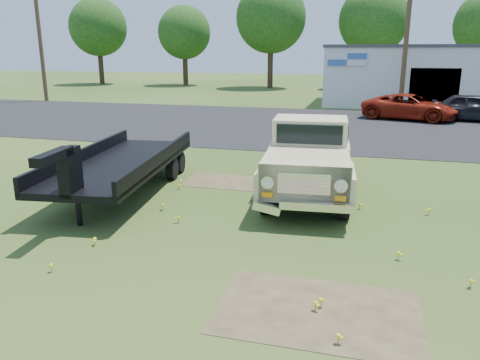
# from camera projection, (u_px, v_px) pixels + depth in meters

# --- Properties ---
(ground) EXTENTS (140.00, 140.00, 0.00)m
(ground) POSITION_uv_depth(u_px,v_px,m) (263.00, 230.00, 10.14)
(ground) COLOR #254315
(ground) RESTS_ON ground
(asphalt_lot) EXTENTS (90.00, 14.00, 0.02)m
(asphalt_lot) POSITION_uv_depth(u_px,v_px,m) (326.00, 126.00, 24.09)
(asphalt_lot) COLOR black
(asphalt_lot) RESTS_ON ground
(dirt_patch_a) EXTENTS (3.00, 2.00, 0.01)m
(dirt_patch_a) POSITION_uv_depth(u_px,v_px,m) (318.00, 312.00, 6.97)
(dirt_patch_a) COLOR #453B25
(dirt_patch_a) RESTS_ON ground
(dirt_patch_b) EXTENTS (2.20, 1.60, 0.01)m
(dirt_patch_b) POSITION_uv_depth(u_px,v_px,m) (223.00, 181.00, 13.90)
(dirt_patch_b) COLOR #453B25
(dirt_patch_b) RESTS_ON ground
(commercial_building) EXTENTS (14.20, 8.20, 4.15)m
(commercial_building) POSITION_uv_depth(u_px,v_px,m) (428.00, 75.00, 33.17)
(commercial_building) COLOR silver
(commercial_building) RESTS_ON ground
(utility_pole_west) EXTENTS (1.60, 0.30, 9.00)m
(utility_pole_west) POSITION_uv_depth(u_px,v_px,m) (40.00, 39.00, 34.93)
(utility_pole_west) COLOR #4C3A23
(utility_pole_west) RESTS_ON ground
(utility_pole_mid) EXTENTS (1.60, 0.30, 9.00)m
(utility_pole_mid) POSITION_uv_depth(u_px,v_px,m) (407.00, 36.00, 28.36)
(utility_pole_mid) COLOR #4C3A23
(utility_pole_mid) RESTS_ON ground
(treeline_a) EXTENTS (6.40, 6.40, 9.52)m
(treeline_a) POSITION_uv_depth(u_px,v_px,m) (98.00, 27.00, 52.73)
(treeline_a) COLOR #3B271B
(treeline_a) RESTS_ON ground
(treeline_b) EXTENTS (5.76, 5.76, 8.57)m
(treeline_b) POSITION_uv_depth(u_px,v_px,m) (184.00, 33.00, 51.30)
(treeline_b) COLOR #3B271B
(treeline_b) RESTS_ON ground
(treeline_c) EXTENTS (7.04, 7.04, 10.47)m
(treeline_c) POSITION_uv_depth(u_px,v_px,m) (271.00, 18.00, 47.04)
(treeline_c) COLOR #3B271B
(treeline_c) RESTS_ON ground
(treeline_d) EXTENTS (6.72, 6.72, 10.00)m
(treeline_d) POSITION_uv_depth(u_px,v_px,m) (374.00, 20.00, 45.53)
(treeline_d) COLOR #3B271B
(treeline_d) RESTS_ON ground
(vintage_pickup_truck) EXTENTS (2.69, 5.91, 2.09)m
(vintage_pickup_truck) POSITION_uv_depth(u_px,v_px,m) (309.00, 157.00, 12.40)
(vintage_pickup_truck) COLOR #CBC488
(vintage_pickup_truck) RESTS_ON ground
(flatbed_trailer) EXTENTS (3.11, 7.04, 1.86)m
(flatbed_trailer) POSITION_uv_depth(u_px,v_px,m) (121.00, 159.00, 12.64)
(flatbed_trailer) COLOR black
(flatbed_trailer) RESTS_ON ground
(red_pickup) EXTENTS (5.52, 3.61, 1.41)m
(red_pickup) POSITION_uv_depth(u_px,v_px,m) (409.00, 107.00, 26.13)
(red_pickup) COLOR maroon
(red_pickup) RESTS_ON ground
(dark_sedan) EXTENTS (4.60, 2.39, 1.49)m
(dark_sedan) POSITION_uv_depth(u_px,v_px,m) (474.00, 108.00, 25.56)
(dark_sedan) COLOR black
(dark_sedan) RESTS_ON ground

